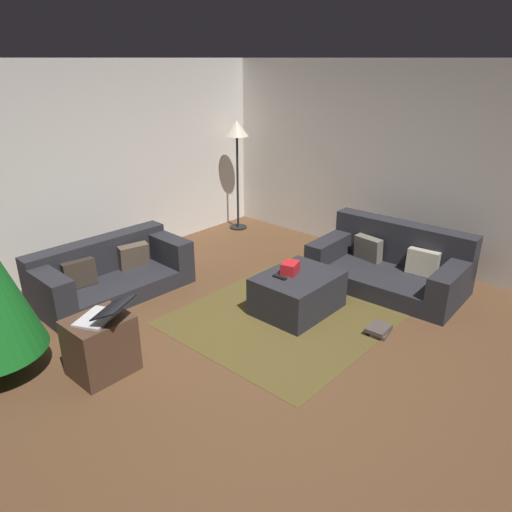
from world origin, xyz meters
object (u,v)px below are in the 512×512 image
at_px(couch_right, 392,264).
at_px(laptop, 103,314).
at_px(gift_box, 290,268).
at_px(ottoman, 298,293).
at_px(couch_left, 109,273).
at_px(book_stack, 380,330).
at_px(side_table, 101,346).
at_px(tv_remote, 280,277).
at_px(corner_lamp, 237,137).

relative_size(couch_right, laptop, 3.34).
bearing_deg(gift_box, ottoman, -80.18).
distance_m(couch_left, book_stack, 3.15).
relative_size(couch_right, side_table, 3.36).
distance_m(couch_right, laptop, 3.48).
height_order(tv_remote, laptop, laptop).
bearing_deg(tv_remote, corner_lamp, 51.59).
bearing_deg(couch_left, laptop, 59.00).
height_order(couch_right, side_table, couch_right).
bearing_deg(gift_box, side_table, 166.16).
xyz_separation_m(couch_left, ottoman, (1.13, -1.93, -0.04)).
relative_size(gift_box, side_table, 0.39).
xyz_separation_m(gift_box, book_stack, (0.18, -1.03, -0.45)).
relative_size(gift_box, tv_remote, 1.30).
bearing_deg(side_table, gift_box, -13.84).
bearing_deg(tv_remote, book_stack, -71.59).
xyz_separation_m(couch_left, gift_box, (1.11, -1.83, 0.24)).
xyz_separation_m(couch_left, tv_remote, (0.93, -1.83, 0.18)).
distance_m(couch_left, gift_box, 2.16).
height_order(laptop, corner_lamp, corner_lamp).
relative_size(ottoman, book_stack, 2.83).
height_order(book_stack, corner_lamp, corner_lamp).
bearing_deg(laptop, tv_remote, -13.49).
xyz_separation_m(gift_box, laptop, (-2.01, 0.44, 0.11)).
bearing_deg(corner_lamp, side_table, -153.46).
height_order(ottoman, gift_box, gift_box).
bearing_deg(gift_box, corner_lamp, 55.36).
distance_m(side_table, corner_lamp, 4.25).
distance_m(couch_right, side_table, 3.51).
bearing_deg(couch_left, book_stack, 116.19).
distance_m(couch_left, tv_remote, 2.06).
xyz_separation_m(couch_left, book_stack, (1.29, -2.86, -0.21)).
xyz_separation_m(book_stack, corner_lamp, (1.42, 3.35, 1.43)).
height_order(couch_left, ottoman, couch_left).
xyz_separation_m(ottoman, corner_lamp, (1.59, 2.42, 1.26)).
relative_size(couch_left, corner_lamp, 1.04).
relative_size(couch_right, corner_lamp, 1.04).
xyz_separation_m(couch_right, corner_lamp, (0.30, 2.88, 1.21)).
bearing_deg(side_table, laptop, -64.84).
relative_size(ottoman, laptop, 1.68).
distance_m(couch_right, tv_remote, 1.60).
bearing_deg(corner_lamp, book_stack, -112.99).
relative_size(ottoman, tv_remote, 5.65).
height_order(ottoman, laptop, laptop).
bearing_deg(couch_right, book_stack, 110.65).
height_order(couch_right, ottoman, couch_right).
distance_m(side_table, book_stack, 2.71).
relative_size(gift_box, book_stack, 0.65).
xyz_separation_m(couch_left, couch_right, (2.42, -2.39, 0.01)).
relative_size(couch_right, ottoman, 1.99).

